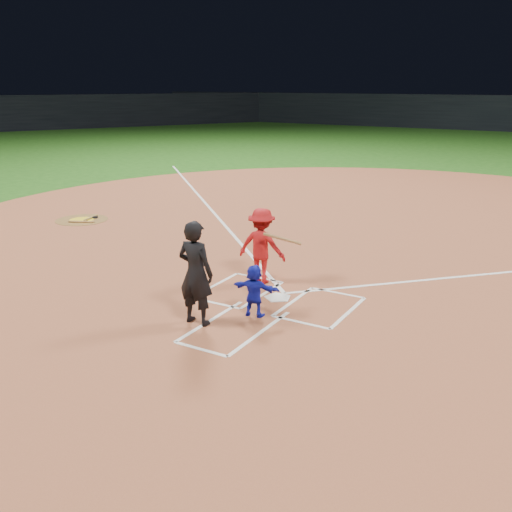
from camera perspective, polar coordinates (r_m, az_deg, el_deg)
The scene contains 12 objects.
ground at distance 12.10m, azimuth 2.19°, elevation -4.26°, with size 120.00×120.00×0.00m, color #1C4C13.
home_plate_dirt at distance 17.37m, azimuth 11.57°, elevation 2.07°, with size 28.00×28.00×0.01m, color brown.
home_plate at distance 12.09m, azimuth 2.19°, elevation -4.17°, with size 0.60×0.60×0.02m, color white.
on_deck_circle at distance 19.73m, azimuth -17.03°, elevation 3.48°, with size 1.70×1.70×0.01m, color brown.
on_deck_logo at distance 19.72m, azimuth -17.03°, elevation 3.50°, with size 0.80×0.80×0.00m, color yellow.
on_deck_bat_a at distance 19.78m, azimuth -16.21°, elevation 3.69°, with size 0.06×0.06×0.84m, color olive.
on_deck_bat_c at distance 19.31m, azimuth -17.07°, elevation 3.30°, with size 0.06×0.06×0.84m, color #A5743C.
bat_weight_donut at distance 19.84m, azimuth -15.80°, elevation 3.75°, with size 0.19×0.19×0.05m, color black.
catcher at distance 11.02m, azimuth -0.17°, elevation -3.47°, with size 0.96×0.31×1.04m, color #161EB8.
umpire at distance 10.58m, azimuth -6.06°, elevation -1.71°, with size 0.73×0.48×1.99m, color black.
chalk_markings at distance 16.72m, azimuth 10.77°, elevation 1.56°, with size 28.35×17.32×0.01m.
batter_at_plate at distance 12.78m, azimuth 0.57°, elevation 1.03°, with size 1.57×0.76×1.71m.
Camera 1 is at (5.27, -9.96, 4.40)m, focal length 40.00 mm.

